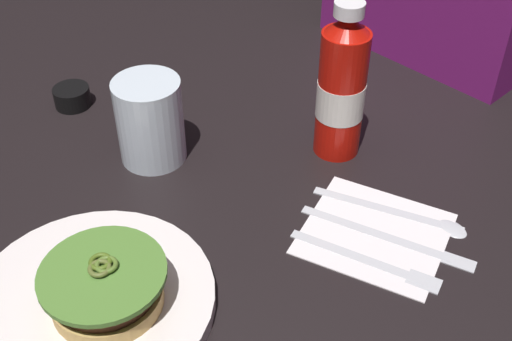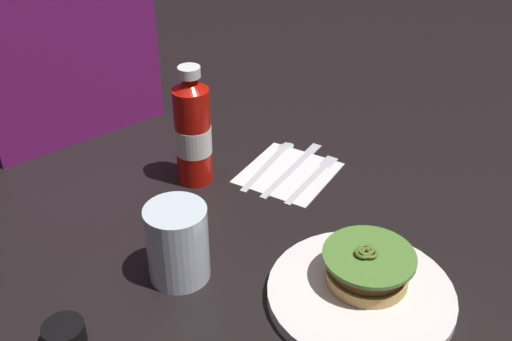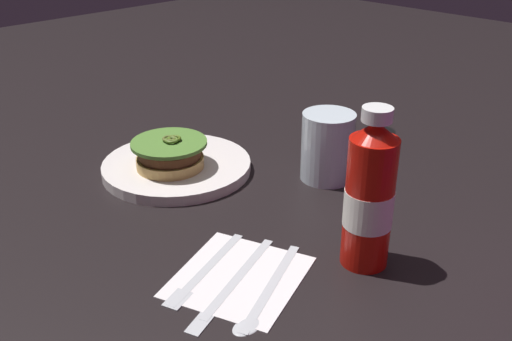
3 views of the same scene
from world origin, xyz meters
TOP-DOWN VIEW (x-y plane):
  - ground_plane at (0.00, 0.00)m, footprint 3.00×3.00m
  - dinner_plate at (0.11, -0.16)m, footprint 0.25×0.25m
  - burger_sandwich at (0.13, -0.15)m, footprint 0.13×0.13m
  - ketchup_bottle at (0.10, 0.22)m, footprint 0.06×0.06m
  - water_glass at (-0.05, 0.04)m, footprint 0.09×0.09m
  - condiment_cup at (-0.23, 0.02)m, footprint 0.05×0.05m
  - napkin at (0.24, 0.13)m, footprint 0.20×0.19m
  - fork_utensil at (0.28, 0.10)m, footprint 0.17×0.07m
  - butter_knife at (0.27, 0.14)m, footprint 0.20×0.08m
  - spoon_utensil at (0.25, 0.19)m, footprint 0.18×0.09m

SIDE VIEW (x-z plane):
  - ground_plane at x=0.00m, z-range 0.00..0.00m
  - napkin at x=0.24m, z-range 0.00..0.00m
  - fork_utensil at x=0.28m, z-range 0.00..0.01m
  - butter_knife at x=0.27m, z-range 0.00..0.01m
  - spoon_utensil at x=0.25m, z-range 0.00..0.01m
  - dinner_plate at x=0.11m, z-range 0.00..0.02m
  - condiment_cup at x=-0.23m, z-range 0.00..0.03m
  - burger_sandwich at x=0.13m, z-range 0.01..0.07m
  - water_glass at x=-0.05m, z-range 0.00..0.11m
  - ketchup_bottle at x=0.10m, z-range -0.01..0.20m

